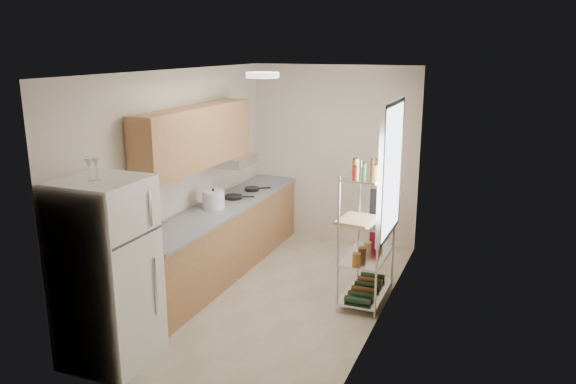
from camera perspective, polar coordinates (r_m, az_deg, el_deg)
name	(u,v)px	position (r m, az deg, el deg)	size (l,w,h in m)	color
room	(275,189)	(6.29, -1.34, 0.29)	(2.52, 4.42, 2.62)	#B7AC94
counter_run	(223,238)	(7.30, -6.60, -4.70)	(0.63, 3.51, 0.90)	#B67C4D
upper_cabinets	(196,137)	(6.75, -9.33, 5.51)	(0.33, 2.20, 0.72)	#B67C4D
range_hood	(232,160)	(7.48, -5.68, 3.26)	(0.50, 0.60, 0.12)	#B7BABC
window	(391,170)	(6.20, 10.42, 2.22)	(0.06, 1.00, 1.46)	white
bakers_rack	(368,208)	(6.30, 8.18, -1.63)	(0.45, 0.90, 1.73)	silver
ceiling_dome	(263,75)	(5.82, -2.60, 11.79)	(0.34, 0.34, 0.06)	white
refrigerator	(108,272)	(5.38, -17.81, -7.79)	(0.72, 0.72, 1.74)	white
wine_glass_a	(97,169)	(5.06, -18.87, 2.24)	(0.07, 0.07, 0.20)	silver
wine_glass_b	(90,170)	(5.04, -19.51, 2.14)	(0.07, 0.07, 0.20)	silver
rice_cooker	(213,200)	(7.00, -7.59, -0.79)	(0.28, 0.28, 0.22)	silver
frying_pan_large	(233,197)	(7.44, -5.56, -0.51)	(0.24, 0.24, 0.04)	black
frying_pan_small	(252,189)	(7.83, -3.68, 0.30)	(0.21, 0.21, 0.04)	black
cutting_board	(357,220)	(6.14, 7.01, -2.82)	(0.36, 0.46, 0.03)	tan
espresso_machine	(380,197)	(6.59, 9.37, -0.55)	(0.16, 0.24, 0.28)	black
storage_bag	(375,238)	(6.75, 8.84, -4.63)	(0.11, 0.16, 0.18)	maroon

